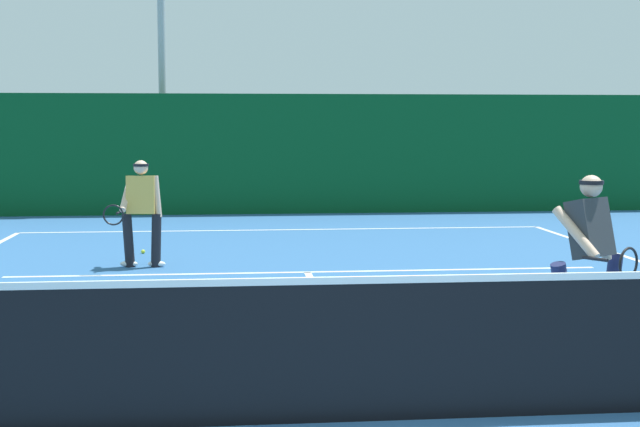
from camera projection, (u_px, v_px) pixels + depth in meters
name	position (u px, v px, depth m)	size (l,w,h in m)	color
ground_plane	(387.00, 420.00, 6.34)	(80.00, 80.00, 0.00)	#306198
court_line_baseline_far	(284.00, 230.00, 17.77)	(10.19, 0.10, 0.01)	white
court_line_service	(307.00, 272.00, 12.68)	(8.31, 0.10, 0.01)	white
court_line_centre	(334.00, 321.00, 9.51)	(0.10, 6.40, 0.01)	white
tennis_net	(387.00, 347.00, 6.29)	(11.17, 0.09, 1.08)	#1E4723
player_near	(590.00, 250.00, 8.64)	(0.99, 1.09, 1.59)	#1E234C
player_far	(141.00, 209.00, 13.06)	(0.82, 0.88, 1.55)	black
tennis_ball	(143.00, 252.00, 14.50)	(0.07, 0.07, 0.07)	#D1E033
back_fence_windscreen	(275.00, 154.00, 20.85)	(20.07, 0.12, 2.76)	#09441F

